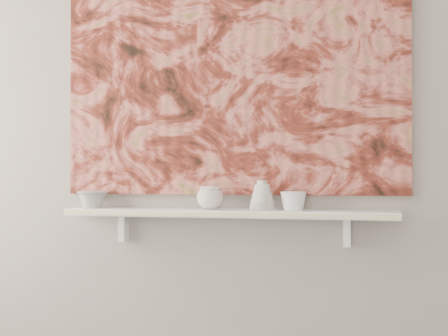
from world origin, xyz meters
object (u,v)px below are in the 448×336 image
(painting, at_px, (232,68))
(cup_cream, at_px, (210,198))
(bell_vessel, at_px, (262,195))
(shelf, at_px, (228,213))
(bowl_white, at_px, (293,201))
(bowl_grey, at_px, (92,199))

(painting, relative_size, cup_cream, 13.68)
(cup_cream, xyz_separation_m, bell_vessel, (0.22, 0.00, 0.01))
(painting, distance_m, bell_vessel, 0.57)
(painting, bearing_deg, shelf, -90.00)
(cup_cream, bearing_deg, shelf, 0.00)
(painting, xyz_separation_m, bowl_white, (0.28, -0.08, -0.57))
(cup_cream, height_order, bowl_white, cup_cream)
(painting, xyz_separation_m, cup_cream, (-0.08, -0.08, -0.56))
(shelf, xyz_separation_m, bell_vessel, (0.15, 0.00, 0.08))
(shelf, distance_m, bowl_white, 0.28)
(cup_cream, relative_size, bell_vessel, 0.88)
(shelf, xyz_separation_m, cup_cream, (-0.08, 0.00, 0.07))
(painting, height_order, cup_cream, painting)
(cup_cream, bearing_deg, painting, 46.41)
(shelf, relative_size, cup_cream, 12.77)
(bowl_white, bearing_deg, shelf, 180.00)
(shelf, height_order, bowl_white, bowl_white)
(bell_vessel, relative_size, bowl_white, 1.14)
(painting, relative_size, bowl_grey, 11.18)
(painting, xyz_separation_m, bell_vessel, (0.15, -0.08, -0.55))
(painting, bearing_deg, bell_vessel, -28.82)
(bowl_white, bearing_deg, painting, 163.73)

